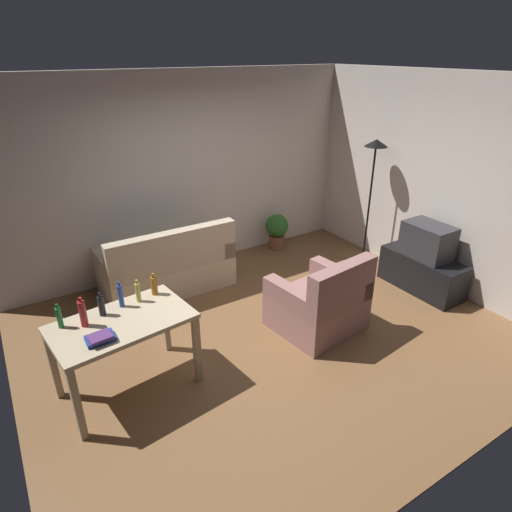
{
  "coord_description": "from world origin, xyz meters",
  "views": [
    {
      "loc": [
        -2.32,
        -3.35,
        2.93
      ],
      "look_at": [
        0.1,
        0.5,
        0.75
      ],
      "focal_mm": 30.66,
      "sensor_mm": 36.0,
      "label": 1
    }
  ],
  "objects": [
    {
      "name": "wall_rear",
      "position": [
        0.0,
        2.2,
        1.35
      ],
      "size": [
        5.2,
        0.1,
        2.7
      ],
      "primitive_type": "cube",
      "color": "silver",
      "rests_on": "ground_plane"
    },
    {
      "name": "potted_plant",
      "position": [
        1.37,
        1.9,
        0.33
      ],
      "size": [
        0.36,
        0.36,
        0.57
      ],
      "color": "brown",
      "rests_on": "ground_plane"
    },
    {
      "name": "armchair",
      "position": [
        0.52,
        -0.19,
        0.32
      ],
      "size": [
        0.99,
        0.94,
        0.92
      ],
      "rotation": [
        0.0,
        0.0,
        3.26
      ],
      "color": "#996B66",
      "rests_on": "ground_plane"
    },
    {
      "name": "tv",
      "position": [
        2.25,
        -0.2,
        0.7
      ],
      "size": [
        0.41,
        0.6,
        0.44
      ],
      "rotation": [
        0.0,
        0.0,
        1.57
      ],
      "color": "#2D2D33",
      "rests_on": "tv_stand"
    },
    {
      "name": "tv_stand",
      "position": [
        2.25,
        -0.2,
        0.24
      ],
      "size": [
        0.44,
        1.1,
        0.48
      ],
      "rotation": [
        0.0,
        0.0,
        1.57
      ],
      "color": "black",
      "rests_on": "ground_plane"
    },
    {
      "name": "desk",
      "position": [
        -1.62,
        0.0,
        0.65
      ],
      "size": [
        1.28,
        0.84,
        0.76
      ],
      "rotation": [
        0.0,
        0.0,
        0.12
      ],
      "color": "#C6B28E",
      "rests_on": "ground_plane"
    },
    {
      "name": "bottle_squat",
      "position": [
        -1.37,
        0.23,
        0.86
      ],
      "size": [
        0.05,
        0.05,
        0.23
      ],
      "color": "#BCB24C",
      "rests_on": "desk"
    },
    {
      "name": "couch",
      "position": [
        -0.59,
        1.59,
        0.31
      ],
      "size": [
        1.66,
        0.84,
        0.92
      ],
      "rotation": [
        0.0,
        0.0,
        3.14
      ],
      "color": "beige",
      "rests_on": "ground_plane"
    },
    {
      "name": "torchiere_lamp",
      "position": [
        2.25,
        0.85,
        1.41
      ],
      "size": [
        0.32,
        0.32,
        1.81
      ],
      "color": "black",
      "rests_on": "ground_plane"
    },
    {
      "name": "wall_right",
      "position": [
        2.6,
        0.0,
        1.35
      ],
      "size": [
        0.1,
        4.4,
        2.7
      ],
      "primitive_type": "cube",
      "color": "beige",
      "rests_on": "ground_plane"
    },
    {
      "name": "ground_plane",
      "position": [
        0.0,
        0.0,
        -0.01
      ],
      "size": [
        5.2,
        4.4,
        0.02
      ],
      "primitive_type": "cube",
      "color": "brown"
    },
    {
      "name": "bottle_blue",
      "position": [
        -1.54,
        0.23,
        0.87
      ],
      "size": [
        0.05,
        0.05,
        0.26
      ],
      "color": "#2347A3",
      "rests_on": "desk"
    },
    {
      "name": "bottle_green",
      "position": [
        -2.08,
        0.17,
        0.86
      ],
      "size": [
        0.05,
        0.05,
        0.23
      ],
      "color": "#1E722D",
      "rests_on": "desk"
    },
    {
      "name": "bottle_amber",
      "position": [
        -1.2,
        0.28,
        0.86
      ],
      "size": [
        0.06,
        0.06,
        0.22
      ],
      "color": "#9E6019",
      "rests_on": "desk"
    },
    {
      "name": "book_stack",
      "position": [
        -1.84,
        -0.2,
        0.79
      ],
      "size": [
        0.23,
        0.19,
        0.06
      ],
      "color": "navy",
      "rests_on": "desk"
    },
    {
      "name": "bottle_dark",
      "position": [
        -1.73,
        0.18,
        0.86
      ],
      "size": [
        0.06,
        0.06,
        0.23
      ],
      "color": "black",
      "rests_on": "desk"
    },
    {
      "name": "bottle_red",
      "position": [
        -1.9,
        0.09,
        0.88
      ],
      "size": [
        0.06,
        0.06,
        0.28
      ],
      "color": "#AD2323",
      "rests_on": "desk"
    }
  ]
}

